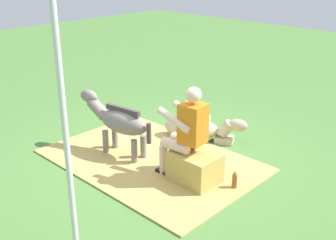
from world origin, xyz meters
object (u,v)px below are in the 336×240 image
pony_standing (119,121)px  tent_pole_left (65,132)px  hay_bale (195,168)px  soda_bottle (235,180)px  pony_lying (197,128)px  person_seated (186,130)px

pony_standing → tent_pole_left: 2.23m
tent_pole_left → pony_standing: bearing=-52.8°
hay_bale → soda_bottle: size_ratio=2.36×
pony_lying → pony_standing: bearing=68.5°
soda_bottle → tent_pole_left: 2.39m
pony_standing → pony_lying: pony_standing is taller
hay_bale → person_seated: person_seated is taller
soda_bottle → pony_lying: bearing=-32.6°
person_seated → pony_standing: person_seated is taller
pony_standing → soda_bottle: (-1.81, -0.36, -0.41)m
hay_bale → tent_pole_left: bearing=88.1°
person_seated → tent_pole_left: bearing=93.1°
hay_bale → pony_lying: size_ratio=0.46×
pony_standing → soda_bottle: bearing=-168.8°
pony_lying → tent_pole_left: size_ratio=0.52×
hay_bale → tent_pole_left: (0.06, 1.82, 1.06)m
hay_bale → pony_standing: size_ratio=0.45×
pony_standing → soda_bottle: pony_standing is taller
pony_lying → soda_bottle: size_ratio=5.09×
hay_bale → pony_lying: bearing=-51.3°
person_seated → tent_pole_left: (-0.10, 1.81, 0.56)m
person_seated → soda_bottle: bearing=-160.8°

